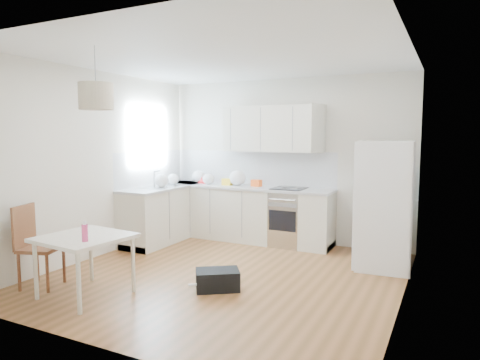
# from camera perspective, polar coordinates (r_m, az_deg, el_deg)

# --- Properties ---
(floor) EXTENTS (4.20, 4.20, 0.00)m
(floor) POSITION_cam_1_polar(r_m,az_deg,el_deg) (5.57, -2.01, -12.59)
(floor) COLOR brown
(floor) RESTS_ON ground
(ceiling) EXTENTS (4.20, 4.20, 0.00)m
(ceiling) POSITION_cam_1_polar(r_m,az_deg,el_deg) (5.36, -2.12, 15.96)
(ceiling) COLOR white
(ceiling) RESTS_ON wall_back
(wall_back) EXTENTS (4.20, 0.00, 4.20)m
(wall_back) POSITION_cam_1_polar(r_m,az_deg,el_deg) (7.20, 5.94, 2.60)
(wall_back) COLOR silver
(wall_back) RESTS_ON floor
(wall_left) EXTENTS (0.00, 4.20, 4.20)m
(wall_left) POSITION_cam_1_polar(r_m,az_deg,el_deg) (6.56, -18.42, 1.99)
(wall_left) COLOR silver
(wall_left) RESTS_ON floor
(wall_right) EXTENTS (0.00, 4.20, 4.20)m
(wall_right) POSITION_cam_1_polar(r_m,az_deg,el_deg) (4.67, 21.19, 0.39)
(wall_right) COLOR silver
(wall_right) RESTS_ON floor
(window_glassblock) EXTENTS (0.02, 1.00, 1.00)m
(window_glassblock) POSITION_cam_1_polar(r_m,az_deg,el_deg) (7.40, -12.14, 5.68)
(window_glassblock) COLOR #BFE0F9
(window_glassblock) RESTS_ON wall_left
(cabinets_back) EXTENTS (3.00, 0.60, 0.88)m
(cabinets_back) POSITION_cam_1_polar(r_m,az_deg,el_deg) (7.27, 0.58, -4.57)
(cabinets_back) COLOR silver
(cabinets_back) RESTS_ON floor
(cabinets_left) EXTENTS (0.60, 1.80, 0.88)m
(cabinets_left) POSITION_cam_1_polar(r_m,az_deg,el_deg) (7.38, -9.92, -4.50)
(cabinets_left) COLOR silver
(cabinets_left) RESTS_ON floor
(counter_back) EXTENTS (3.02, 0.64, 0.04)m
(counter_back) POSITION_cam_1_polar(r_m,az_deg,el_deg) (7.20, 0.59, -0.97)
(counter_back) COLOR #ADAFB2
(counter_back) RESTS_ON cabinets_back
(counter_left) EXTENTS (0.64, 1.82, 0.04)m
(counter_left) POSITION_cam_1_polar(r_m,az_deg,el_deg) (7.31, -9.99, -0.95)
(counter_left) COLOR #ADAFB2
(counter_left) RESTS_ON cabinets_left
(backsplash_back) EXTENTS (3.00, 0.01, 0.58)m
(backsplash_back) POSITION_cam_1_polar(r_m,az_deg,el_deg) (7.44, 1.58, 1.65)
(backsplash_back) COLOR white
(backsplash_back) RESTS_ON wall_back
(backsplash_left) EXTENTS (0.01, 1.80, 0.58)m
(backsplash_left) POSITION_cam_1_polar(r_m,az_deg,el_deg) (7.46, -11.85, 1.54)
(backsplash_left) COLOR white
(backsplash_left) RESTS_ON wall_left
(upper_cabinets) EXTENTS (1.70, 0.32, 0.75)m
(upper_cabinets) POSITION_cam_1_polar(r_m,az_deg,el_deg) (7.10, 4.39, 6.80)
(upper_cabinets) COLOR silver
(upper_cabinets) RESTS_ON wall_back
(range_oven) EXTENTS (0.50, 0.61, 0.88)m
(range_oven) POSITION_cam_1_polar(r_m,az_deg,el_deg) (6.97, 6.54, -5.07)
(range_oven) COLOR silver
(range_oven) RESTS_ON floor
(sink) EXTENTS (0.50, 0.80, 0.16)m
(sink) POSITION_cam_1_polar(r_m,az_deg,el_deg) (7.27, -10.22, -0.88)
(sink) COLOR silver
(sink) RESTS_ON counter_left
(refrigerator) EXTENTS (0.88, 0.91, 1.70)m
(refrigerator) POSITION_cam_1_polar(r_m,az_deg,el_deg) (6.05, 18.86, -3.10)
(refrigerator) COLOR white
(refrigerator) RESTS_ON floor
(dining_table) EXTENTS (0.94, 0.94, 0.68)m
(dining_table) POSITION_cam_1_polar(r_m,az_deg,el_deg) (5.03, -20.02, -7.80)
(dining_table) COLOR beige
(dining_table) RESTS_ON floor
(dining_chair) EXTENTS (0.52, 0.52, 0.97)m
(dining_chair) POSITION_cam_1_polar(r_m,az_deg,el_deg) (5.55, -24.99, -8.02)
(dining_chair) COLOR #542919
(dining_chair) RESTS_ON floor
(drink_bottle) EXTENTS (0.08, 0.08, 0.22)m
(drink_bottle) POSITION_cam_1_polar(r_m,az_deg,el_deg) (4.73, -19.99, -6.43)
(drink_bottle) COLOR #D43B72
(drink_bottle) RESTS_ON dining_table
(gym_bag) EXTENTS (0.59, 0.54, 0.23)m
(gym_bag) POSITION_cam_1_polar(r_m,az_deg,el_deg) (5.07, -3.01, -13.13)
(gym_bag) COLOR black
(gym_bag) RESTS_ON floor
(pendant_lamp) EXTENTS (0.42, 0.42, 0.28)m
(pendant_lamp) POSITION_cam_1_polar(r_m,az_deg,el_deg) (4.81, -18.64, 10.54)
(pendant_lamp) COLOR #B6AB8C
(pendant_lamp) RESTS_ON ceiling
(grocery_bag_a) EXTENTS (0.25, 0.21, 0.22)m
(grocery_bag_a) POSITION_cam_1_polar(r_m,az_deg,el_deg) (7.70, -5.52, 0.44)
(grocery_bag_a) COLOR white
(grocery_bag_a) RESTS_ON counter_back
(grocery_bag_b) EXTENTS (0.21, 0.18, 0.19)m
(grocery_bag_b) POSITION_cam_1_polar(r_m,az_deg,el_deg) (7.47, -4.25, 0.14)
(grocery_bag_b) COLOR white
(grocery_bag_b) RESTS_ON counter_back
(grocery_bag_c) EXTENTS (0.29, 0.24, 0.26)m
(grocery_bag_c) POSITION_cam_1_polar(r_m,az_deg,el_deg) (7.26, -0.35, 0.27)
(grocery_bag_c) COLOR white
(grocery_bag_c) RESTS_ON counter_back
(grocery_bag_d) EXTENTS (0.21, 0.18, 0.19)m
(grocery_bag_d) POSITION_cam_1_polar(r_m,az_deg,el_deg) (7.51, -8.94, 0.12)
(grocery_bag_d) COLOR white
(grocery_bag_d) RESTS_ON counter_back
(grocery_bag_e) EXTENTS (0.25, 0.21, 0.22)m
(grocery_bag_e) POSITION_cam_1_polar(r_m,az_deg,el_deg) (7.16, -10.41, -0.06)
(grocery_bag_e) COLOR white
(grocery_bag_e) RESTS_ON counter_left
(snack_orange) EXTENTS (0.18, 0.13, 0.12)m
(snack_orange) POSITION_cam_1_polar(r_m,az_deg,el_deg) (7.13, 2.20, -0.41)
(snack_orange) COLOR #D94A13
(snack_orange) RESTS_ON counter_back
(snack_yellow) EXTENTS (0.17, 0.11, 0.12)m
(snack_yellow) POSITION_cam_1_polar(r_m,az_deg,el_deg) (7.32, -1.73, -0.25)
(snack_yellow) COLOR yellow
(snack_yellow) RESTS_ON counter_back
(snack_red) EXTENTS (0.17, 0.11, 0.11)m
(snack_red) POSITION_cam_1_polar(r_m,az_deg,el_deg) (7.64, -4.92, -0.03)
(snack_red) COLOR red
(snack_red) RESTS_ON counter_back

